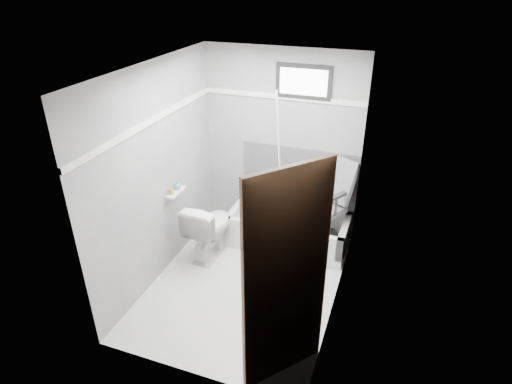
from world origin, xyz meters
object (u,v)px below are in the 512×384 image
at_px(toilet, 210,228).
at_px(office_chair, 318,202).
at_px(door, 308,314).
at_px(soap_bottle_a, 171,190).
at_px(bathtub, 288,229).
at_px(soap_bottle_b, 177,185).

bearing_deg(toilet, office_chair, -151.66).
distance_m(door, soap_bottle_a, 2.38).
bearing_deg(soap_bottle_a, toilet, 39.42).
relative_size(bathtub, soap_bottle_b, 14.33).
bearing_deg(soap_bottle_a, bathtub, 34.25).
distance_m(office_chair, toilet, 1.37).
height_order(bathtub, office_chair, office_chair).
bearing_deg(soap_bottle_a, soap_bottle_b, 89.96).
bearing_deg(door, toilet, 133.66).
bearing_deg(office_chair, bathtub, -142.71).
relative_size(office_chair, door, 0.54).
bearing_deg(soap_bottle_a, office_chair, 28.78).
relative_size(bathtub, soap_bottle_a, 14.85).
bearing_deg(bathtub, door, -71.25).
xyz_separation_m(soap_bottle_a, soap_bottle_b, (0.00, 0.14, -0.01)).
distance_m(office_chair, soap_bottle_a, 1.77).
xyz_separation_m(door, soap_bottle_b, (-1.92, 1.55, -0.04)).
bearing_deg(soap_bottle_a, door, -36.36).
bearing_deg(soap_bottle_b, office_chair, 24.59).
distance_m(bathtub, door, 2.46).
height_order(toilet, soap_bottle_b, soap_bottle_b).
xyz_separation_m(bathtub, soap_bottle_b, (-1.17, -0.66, 0.75)).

